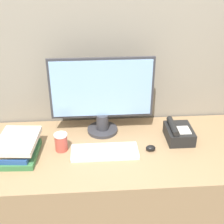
# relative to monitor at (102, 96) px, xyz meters

# --- Properties ---
(cubicle_panel_rear) EXTENTS (1.96, 0.04, 1.75)m
(cubicle_panel_rear) POSITION_rel_monitor_xyz_m (0.10, 0.19, -0.11)
(cubicle_panel_rear) COLOR gray
(cubicle_panel_rear) RESTS_ON ground_plane
(desk) EXTENTS (1.56, 0.69, 0.74)m
(desk) POSITION_rel_monitor_xyz_m (0.10, -0.20, -0.61)
(desk) COLOR #937551
(desk) RESTS_ON ground_plane
(monitor) EXTENTS (0.62, 0.19, 0.48)m
(monitor) POSITION_rel_monitor_xyz_m (0.00, 0.00, 0.00)
(monitor) COLOR #333338
(monitor) RESTS_ON desk
(keyboard) EXTENTS (0.38, 0.15, 0.02)m
(keyboard) POSITION_rel_monitor_xyz_m (0.00, -0.24, -0.23)
(keyboard) COLOR silver
(keyboard) RESTS_ON desk
(mouse) EXTENTS (0.06, 0.04, 0.03)m
(mouse) POSITION_rel_monitor_xyz_m (0.26, -0.23, -0.23)
(mouse) COLOR black
(mouse) RESTS_ON desk
(coffee_cup) EXTENTS (0.08, 0.08, 0.10)m
(coffee_cup) POSITION_rel_monitor_xyz_m (-0.24, -0.19, -0.19)
(coffee_cup) COLOR #BF4C3F
(coffee_cup) RESTS_ON desk
(book_stack) EXTENTS (0.23, 0.29, 0.11)m
(book_stack) POSITION_rel_monitor_xyz_m (-0.47, -0.22, -0.19)
(book_stack) COLOR #38723F
(book_stack) RESTS_ON desk
(desk_telephone) EXTENTS (0.15, 0.20, 0.11)m
(desk_telephone) POSITION_rel_monitor_xyz_m (0.45, -0.12, -0.20)
(desk_telephone) COLOR black
(desk_telephone) RESTS_ON desk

